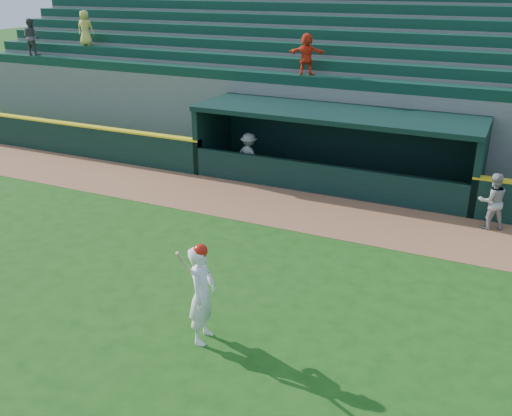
{
  "coord_description": "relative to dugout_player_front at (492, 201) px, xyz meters",
  "views": [
    {
      "loc": [
        5.46,
        -9.99,
        6.49
      ],
      "look_at": [
        0.0,
        1.6,
        1.3
      ],
      "focal_mm": 40.0,
      "sensor_mm": 36.0,
      "label": 1
    }
  ],
  "objects": [
    {
      "name": "ground",
      "position": [
        -5.13,
        -5.93,
        -0.8
      ],
      "size": [
        120.0,
        120.0,
        0.0
      ],
      "primitive_type": "plane",
      "color": "#1B4A12",
      "rests_on": "ground"
    },
    {
      "name": "warning_track",
      "position": [
        -5.13,
        -1.03,
        -0.8
      ],
      "size": [
        40.0,
        3.0,
        0.01
      ],
      "primitive_type": "cube",
      "color": "#965E3C",
      "rests_on": "ground"
    },
    {
      "name": "stands",
      "position": [
        -5.12,
        6.64,
        1.59
      ],
      "size": [
        34.5,
        6.26,
        7.55
      ],
      "color": "slate",
      "rests_on": "ground"
    },
    {
      "name": "wall_stripe_left",
      "position": [
        -17.38,
        0.62,
        0.43
      ],
      "size": [
        15.5,
        0.32,
        0.06
      ],
      "primitive_type": "cube",
      "color": "yellow",
      "rests_on": "field_wall_left"
    },
    {
      "name": "dugout_player_front",
      "position": [
        0.0,
        0.0,
        0.0
      ],
      "size": [
        0.96,
        0.87,
        1.61
      ],
      "primitive_type": "imported",
      "rotation": [
        0.0,
        0.0,
        3.55
      ],
      "color": "#A3A39E",
      "rests_on": "ground"
    },
    {
      "name": "batter_at_plate",
      "position": [
        -4.54,
        -7.97,
        0.21
      ],
      "size": [
        0.57,
        0.87,
        2.04
      ],
      "color": "white",
      "rests_on": "ground"
    },
    {
      "name": "dugout_player_inside",
      "position": [
        -7.94,
        1.06,
        -0.01
      ],
      "size": [
        1.15,
        0.85,
        1.58
      ],
      "primitive_type": "imported",
      "rotation": [
        0.0,
        0.0,
        2.86
      ],
      "color": "gray",
      "rests_on": "ground"
    },
    {
      "name": "field_wall_left",
      "position": [
        -17.38,
        0.62,
        -0.2
      ],
      "size": [
        15.5,
        0.3,
        1.2
      ],
      "primitive_type": "cube",
      "color": "black",
      "rests_on": "ground"
    },
    {
      "name": "dugout",
      "position": [
        -5.13,
        2.07,
        0.55
      ],
      "size": [
        9.4,
        2.8,
        2.46
      ],
      "color": "slate",
      "rests_on": "ground"
    }
  ]
}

